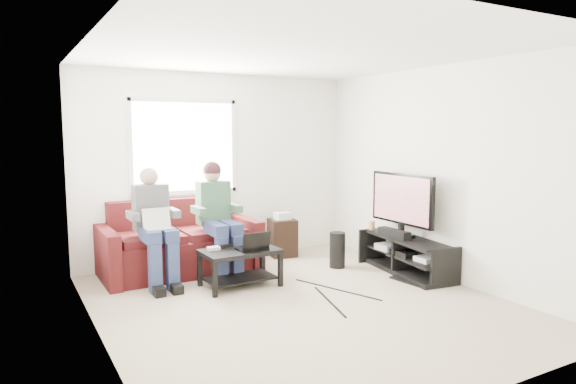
{
  "coord_description": "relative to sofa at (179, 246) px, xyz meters",
  "views": [
    {
      "loc": [
        -2.69,
        -4.5,
        1.82
      ],
      "look_at": [
        0.19,
        0.6,
        1.11
      ],
      "focal_mm": 32.0,
      "sensor_mm": 36.0,
      "label": 1
    }
  ],
  "objects": [
    {
      "name": "floor",
      "position": [
        0.74,
        -1.82,
        -0.34
      ],
      "size": [
        4.5,
        4.5,
        0.0
      ],
      "primitive_type": "plane",
      "color": "#B6A88E",
      "rests_on": "ground"
    },
    {
      "name": "console_white",
      "position": [
        2.51,
        -1.88,
        -0.06
      ],
      "size": [
        0.3,
        0.22,
        0.06
      ],
      "primitive_type": "cube",
      "color": "silver",
      "rests_on": "tv_stand"
    },
    {
      "name": "controller_b",
      "position": [
        0.33,
        -0.77,
        0.12
      ],
      "size": [
        0.15,
        0.11,
        0.04
      ],
      "primitive_type": "cube",
      "rotation": [
        0.0,
        0.0,
        0.11
      ],
      "color": "black",
      "rests_on": "coffee_table"
    },
    {
      "name": "tv",
      "position": [
        2.5,
        -1.38,
        0.59
      ],
      "size": [
        0.12,
        1.1,
        0.81
      ],
      "color": "black",
      "rests_on": "tv_stand"
    },
    {
      "name": "wall_left",
      "position": [
        -1.26,
        -1.82,
        0.96
      ],
      "size": [
        0.0,
        4.5,
        4.5
      ],
      "primitive_type": "plane",
      "rotation": [
        1.57,
        0.0,
        1.57
      ],
      "color": "white",
      "rests_on": "floor"
    },
    {
      "name": "wall_back",
      "position": [
        0.74,
        0.43,
        0.96
      ],
      "size": [
        4.5,
        0.0,
        4.5
      ],
      "primitive_type": "plane",
      "rotation": [
        1.57,
        0.0,
        0.0
      ],
      "color": "white",
      "rests_on": "floor"
    },
    {
      "name": "person_left",
      "position": [
        -0.4,
        -0.36,
        0.43
      ],
      "size": [
        0.4,
        0.71,
        1.38
      ],
      "color": "navy",
      "rests_on": "sofa"
    },
    {
      "name": "laptop_silver",
      "position": [
        -0.4,
        -0.53,
        0.42
      ],
      "size": [
        0.32,
        0.23,
        0.24
      ],
      "primitive_type": null,
      "rotation": [
        0.0,
        0.0,
        0.02
      ],
      "color": "silver",
      "rests_on": "person_left"
    },
    {
      "name": "console_black",
      "position": [
        2.51,
        -1.53,
        -0.05
      ],
      "size": [
        0.38,
        0.3,
        0.07
      ],
      "primitive_type": "cube",
      "color": "black",
      "rests_on": "tv_stand"
    },
    {
      "name": "coffee_table",
      "position": [
        0.43,
        -0.95,
        -0.01
      ],
      "size": [
        0.89,
        0.55,
        0.44
      ],
      "color": "black",
      "rests_on": "floor"
    },
    {
      "name": "wall_right",
      "position": [
        2.74,
        -1.82,
        0.96
      ],
      "size": [
        0.0,
        4.5,
        4.5
      ],
      "primitive_type": "plane",
      "rotation": [
        1.57,
        0.0,
        -1.57
      ],
      "color": "white",
      "rests_on": "floor"
    },
    {
      "name": "laptop_black",
      "position": [
        0.55,
        -1.03,
        0.22
      ],
      "size": [
        0.34,
        0.24,
        0.24
      ],
      "primitive_type": null,
      "rotation": [
        0.0,
        0.0,
        -0.01
      ],
      "color": "black",
      "rests_on": "coffee_table"
    },
    {
      "name": "person_right",
      "position": [
        0.4,
        -0.34,
        0.49
      ],
      "size": [
        0.4,
        0.71,
        1.43
      ],
      "color": "navy",
      "rests_on": "sofa"
    },
    {
      "name": "end_table",
      "position": [
        1.57,
        0.09,
        -0.05
      ],
      "size": [
        0.36,
        0.36,
        0.64
      ],
      "color": "black",
      "rests_on": "floor"
    },
    {
      "name": "drink_cup",
      "position": [
        2.46,
        -0.85,
        0.19
      ],
      "size": [
        0.08,
        0.08,
        0.12
      ],
      "primitive_type": "cylinder",
      "color": "#B2774C",
      "rests_on": "tv_stand"
    },
    {
      "name": "wall_front",
      "position": [
        0.74,
        -4.07,
        0.96
      ],
      "size": [
        4.5,
        0.0,
        4.5
      ],
      "primitive_type": "plane",
      "rotation": [
        -1.57,
        0.0,
        0.0
      ],
      "color": "white",
      "rests_on": "floor"
    },
    {
      "name": "tv_stand",
      "position": [
        2.51,
        -1.48,
        -0.13
      ],
      "size": [
        0.61,
        1.45,
        0.46
      ],
      "color": "black",
      "rests_on": "floor"
    },
    {
      "name": "keyboard_floor",
      "position": [
        2.27,
        -1.79,
        -0.32
      ],
      "size": [
        0.2,
        0.48,
        0.03
      ],
      "primitive_type": "cube",
      "rotation": [
        0.0,
        0.0,
        0.11
      ],
      "color": "black",
      "rests_on": "floor"
    },
    {
      "name": "window",
      "position": [
        0.24,
        0.41,
        1.26
      ],
      "size": [
        1.48,
        0.04,
        1.28
      ],
      "color": "white",
      "rests_on": "wall_back"
    },
    {
      "name": "subwoofer",
      "position": [
        1.9,
        -0.82,
        -0.1
      ],
      "size": [
        0.21,
        0.21,
        0.47
      ],
      "primitive_type": "cylinder",
      "color": "black",
      "rests_on": "floor"
    },
    {
      "name": "controller_a",
      "position": [
        0.15,
        -0.83,
        0.12
      ],
      "size": [
        0.14,
        0.09,
        0.04
      ],
      "primitive_type": "cube",
      "rotation": [
        0.0,
        0.0,
        0.01
      ],
      "color": "silver",
      "rests_on": "coffee_table"
    },
    {
      "name": "soundbar",
      "position": [
        2.39,
        -1.38,
        0.18
      ],
      "size": [
        0.12,
        0.5,
        0.1
      ],
      "primitive_type": "cube",
      "color": "black",
      "rests_on": "tv_stand"
    },
    {
      "name": "console_grey",
      "position": [
        2.51,
        -1.18,
        -0.05
      ],
      "size": [
        0.34,
        0.26,
        0.08
      ],
      "primitive_type": "cube",
      "color": "gray",
      "rests_on": "tv_stand"
    },
    {
      "name": "ceiling",
      "position": [
        0.74,
        -1.82,
        2.26
      ],
      "size": [
        4.5,
        4.5,
        0.0
      ],
      "primitive_type": "plane",
      "rotation": [
        3.14,
        0.0,
        0.0
      ],
      "color": "white",
      "rests_on": "wall_back"
    },
    {
      "name": "controller_c",
      "position": [
        0.73,
        -0.8,
        0.12
      ],
      "size": [
        0.15,
        0.11,
        0.04
      ],
      "primitive_type": "cube",
      "rotation": [
        0.0,
        0.0,
        0.15
      ],
      "color": "gray",
      "rests_on": "coffee_table"
    },
    {
      "name": "sofa",
      "position": [
        0.0,
        0.0,
        0.0
      ],
      "size": [
        1.95,
        0.98,
        0.92
      ],
      "color": "#4C1413",
      "rests_on": "floor"
    }
  ]
}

